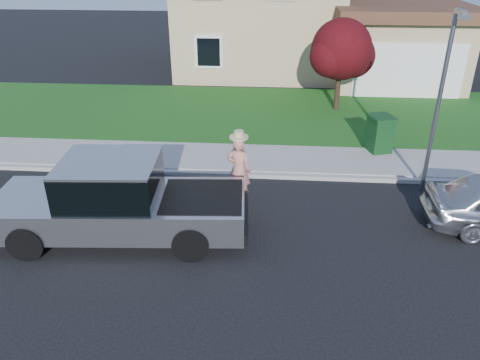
% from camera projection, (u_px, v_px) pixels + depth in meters
% --- Properties ---
extents(ground, '(80.00, 80.00, 0.00)m').
position_uv_depth(ground, '(232.00, 231.00, 11.01)').
color(ground, black).
rests_on(ground, ground).
extents(curb, '(40.00, 0.20, 0.12)m').
position_uv_depth(curb, '(275.00, 176.00, 13.50)').
color(curb, gray).
rests_on(curb, ground).
extents(sidewalk, '(40.00, 2.00, 0.15)m').
position_uv_depth(sidewalk, '(276.00, 160.00, 14.47)').
color(sidewalk, gray).
rests_on(sidewalk, ground).
extents(lawn, '(40.00, 7.00, 0.10)m').
position_uv_depth(lawn, '(277.00, 114.00, 18.48)').
color(lawn, '#1B4413').
rests_on(lawn, ground).
extents(house, '(14.00, 11.30, 6.85)m').
position_uv_depth(house, '(286.00, 6.00, 24.07)').
color(house, tan).
rests_on(house, ground).
extents(pickup_truck, '(5.88, 2.37, 1.89)m').
position_uv_depth(pickup_truck, '(118.00, 202.00, 10.47)').
color(pickup_truck, black).
rests_on(pickup_truck, ground).
extents(woman, '(0.76, 0.62, 1.96)m').
position_uv_depth(woman, '(239.00, 169.00, 11.91)').
color(woman, tan).
rests_on(woman, ground).
extents(ornamental_tree, '(2.57, 2.32, 3.52)m').
position_uv_depth(ornamental_tree, '(342.00, 52.00, 17.83)').
color(ornamental_tree, black).
rests_on(ornamental_tree, lawn).
extents(trash_bin, '(0.90, 0.97, 1.14)m').
position_uv_depth(trash_bin, '(380.00, 133.00, 14.69)').
color(trash_bin, '#0E3514').
rests_on(trash_bin, sidewalk).
extents(street_lamp, '(0.24, 0.61, 4.74)m').
position_uv_depth(street_lamp, '(441.00, 95.00, 11.56)').
color(street_lamp, slate).
rests_on(street_lamp, ground).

